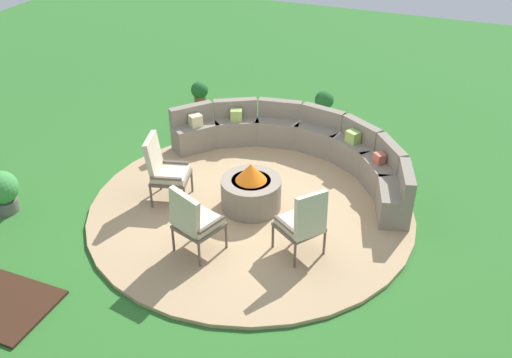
{
  "coord_description": "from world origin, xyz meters",
  "views": [
    {
      "loc": [
        2.82,
        -6.72,
        5.1
      ],
      "look_at": [
        0.0,
        0.2,
        0.45
      ],
      "focal_mm": 39.65,
      "sensor_mm": 36.0,
      "label": 1
    }
  ],
  "objects_px": {
    "fire_pit": "(251,190)",
    "curved_stone_bench": "(304,146)",
    "lounge_chair_front_right": "(194,220)",
    "lounge_chair_front_left": "(164,168)",
    "lounge_chair_back_left": "(303,222)",
    "potted_plant_0": "(324,105)",
    "potted_plant_2": "(2,191)",
    "potted_plant_3": "(226,111)",
    "potted_plant_1": "(200,93)"
  },
  "relations": [
    {
      "from": "potted_plant_2",
      "to": "potted_plant_1",
      "type": "bearing_deg",
      "value": 76.36
    },
    {
      "from": "curved_stone_bench",
      "to": "potted_plant_1",
      "type": "xyz_separation_m",
      "value": [
        -2.77,
        1.44,
        -0.03
      ]
    },
    {
      "from": "fire_pit",
      "to": "lounge_chair_front_right",
      "type": "xyz_separation_m",
      "value": [
        -0.29,
        -1.33,
        0.25
      ]
    },
    {
      "from": "curved_stone_bench",
      "to": "potted_plant_0",
      "type": "xyz_separation_m",
      "value": [
        -0.18,
        1.87,
        -0.03
      ]
    },
    {
      "from": "lounge_chair_front_left",
      "to": "potted_plant_0",
      "type": "bearing_deg",
      "value": 143.64
    },
    {
      "from": "curved_stone_bench",
      "to": "lounge_chair_back_left",
      "type": "height_order",
      "value": "lounge_chair_back_left"
    },
    {
      "from": "curved_stone_bench",
      "to": "potted_plant_1",
      "type": "bearing_deg",
      "value": 152.51
    },
    {
      "from": "lounge_chair_back_left",
      "to": "potted_plant_1",
      "type": "relative_size",
      "value": 1.74
    },
    {
      "from": "lounge_chair_front_right",
      "to": "curved_stone_bench",
      "type": "bearing_deg",
      "value": 96.48
    },
    {
      "from": "lounge_chair_front_left",
      "to": "lounge_chair_back_left",
      "type": "distance_m",
      "value": 2.47
    },
    {
      "from": "potted_plant_1",
      "to": "potted_plant_3",
      "type": "height_order",
      "value": "potted_plant_1"
    },
    {
      "from": "curved_stone_bench",
      "to": "lounge_chair_back_left",
      "type": "relative_size",
      "value": 4.24
    },
    {
      "from": "curved_stone_bench",
      "to": "lounge_chair_front_right",
      "type": "xyz_separation_m",
      "value": [
        -0.61,
        -2.95,
        0.23
      ]
    },
    {
      "from": "lounge_chair_front_right",
      "to": "potted_plant_0",
      "type": "bearing_deg",
      "value": 103.1
    },
    {
      "from": "fire_pit",
      "to": "curved_stone_bench",
      "type": "bearing_deg",
      "value": 78.62
    },
    {
      "from": "lounge_chair_front_left",
      "to": "potted_plant_1",
      "type": "relative_size",
      "value": 1.8
    },
    {
      "from": "potted_plant_2",
      "to": "curved_stone_bench",
      "type": "bearing_deg",
      "value": 38.56
    },
    {
      "from": "potted_plant_0",
      "to": "lounge_chair_back_left",
      "type": "bearing_deg",
      "value": -77.5
    },
    {
      "from": "potted_plant_3",
      "to": "lounge_chair_front_right",
      "type": "bearing_deg",
      "value": -71.28
    },
    {
      "from": "fire_pit",
      "to": "lounge_chair_front_left",
      "type": "bearing_deg",
      "value": -166.9
    },
    {
      "from": "lounge_chair_front_right",
      "to": "potted_plant_2",
      "type": "relative_size",
      "value": 1.6
    },
    {
      "from": "lounge_chair_front_right",
      "to": "lounge_chair_back_left",
      "type": "distance_m",
      "value": 1.48
    },
    {
      "from": "fire_pit",
      "to": "lounge_chair_front_right",
      "type": "relative_size",
      "value": 0.85
    },
    {
      "from": "curved_stone_bench",
      "to": "lounge_chair_back_left",
      "type": "xyz_separation_m",
      "value": [
        0.77,
        -2.42,
        0.23
      ]
    },
    {
      "from": "lounge_chair_back_left",
      "to": "potted_plant_2",
      "type": "bearing_deg",
      "value": 132.27
    },
    {
      "from": "curved_stone_bench",
      "to": "potted_plant_2",
      "type": "xyz_separation_m",
      "value": [
        -3.87,
        -3.08,
        -0.02
      ]
    },
    {
      "from": "curved_stone_bench",
      "to": "potted_plant_2",
      "type": "height_order",
      "value": "curved_stone_bench"
    },
    {
      "from": "potted_plant_1",
      "to": "potted_plant_2",
      "type": "xyz_separation_m",
      "value": [
        -1.1,
        -4.53,
        0.01
      ]
    },
    {
      "from": "fire_pit",
      "to": "potted_plant_0",
      "type": "distance_m",
      "value": 3.5
    },
    {
      "from": "lounge_chair_front_left",
      "to": "potted_plant_2",
      "type": "bearing_deg",
      "value": -77.66
    },
    {
      "from": "fire_pit",
      "to": "potted_plant_2",
      "type": "distance_m",
      "value": 3.83
    },
    {
      "from": "lounge_chair_front_right",
      "to": "potted_plant_0",
      "type": "distance_m",
      "value": 4.85
    },
    {
      "from": "potted_plant_0",
      "to": "potted_plant_2",
      "type": "xyz_separation_m",
      "value": [
        -3.69,
        -4.96,
        0.01
      ]
    },
    {
      "from": "lounge_chair_back_left",
      "to": "potted_plant_3",
      "type": "relative_size",
      "value": 1.94
    },
    {
      "from": "lounge_chair_front_left",
      "to": "potted_plant_0",
      "type": "distance_m",
      "value": 4.09
    },
    {
      "from": "lounge_chair_front_right",
      "to": "lounge_chair_back_left",
      "type": "relative_size",
      "value": 1.03
    },
    {
      "from": "fire_pit",
      "to": "potted_plant_0",
      "type": "height_order",
      "value": "fire_pit"
    },
    {
      "from": "potted_plant_3",
      "to": "potted_plant_0",
      "type": "bearing_deg",
      "value": 26.99
    },
    {
      "from": "potted_plant_1",
      "to": "lounge_chair_front_left",
      "type": "bearing_deg",
      "value": -71.67
    },
    {
      "from": "fire_pit",
      "to": "lounge_chair_back_left",
      "type": "xyz_separation_m",
      "value": [
        1.1,
        -0.8,
        0.25
      ]
    },
    {
      "from": "fire_pit",
      "to": "lounge_chair_front_right",
      "type": "distance_m",
      "value": 1.38
    },
    {
      "from": "potted_plant_0",
      "to": "potted_plant_2",
      "type": "distance_m",
      "value": 6.18
    },
    {
      "from": "lounge_chair_front_left",
      "to": "lounge_chair_back_left",
      "type": "bearing_deg",
      "value": 63.32
    },
    {
      "from": "lounge_chair_back_left",
      "to": "potted_plant_2",
      "type": "xyz_separation_m",
      "value": [
        -4.64,
        -0.66,
        -0.25
      ]
    },
    {
      "from": "potted_plant_1",
      "to": "potted_plant_3",
      "type": "bearing_deg",
      "value": -29.34
    },
    {
      "from": "potted_plant_2",
      "to": "lounge_chair_front_right",
      "type": "bearing_deg",
      "value": 2.35
    },
    {
      "from": "curved_stone_bench",
      "to": "potted_plant_2",
      "type": "bearing_deg",
      "value": -141.44
    },
    {
      "from": "lounge_chair_front_left",
      "to": "potted_plant_2",
      "type": "distance_m",
      "value": 2.51
    },
    {
      "from": "lounge_chair_front_left",
      "to": "lounge_chair_front_right",
      "type": "xyz_separation_m",
      "value": [
        1.04,
        -1.02,
        -0.01
      ]
    },
    {
      "from": "fire_pit",
      "to": "curved_stone_bench",
      "type": "height_order",
      "value": "curved_stone_bench"
    }
  ]
}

